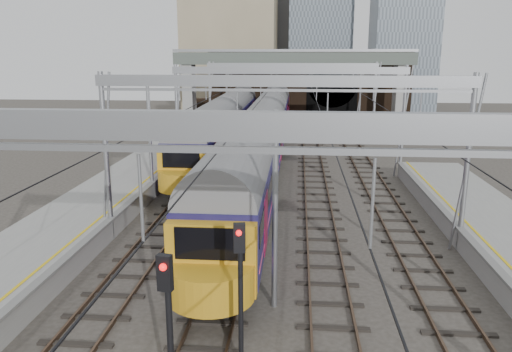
# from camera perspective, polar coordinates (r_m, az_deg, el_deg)

# --- Properties ---
(ground) EXTENTS (160.00, 160.00, 0.00)m
(ground) POSITION_cam_1_polar(r_m,az_deg,el_deg) (16.70, 1.73, -17.88)
(ground) COLOR #38332D
(ground) RESTS_ON ground
(platform_left) EXTENTS (4.32, 55.00, 1.12)m
(platform_left) POSITION_cam_1_polar(r_m,az_deg,el_deg) (21.56, -26.45, -10.11)
(platform_left) COLOR gray
(platform_left) RESTS_ON ground
(tracks) EXTENTS (14.40, 80.00, 0.22)m
(tracks) POSITION_cam_1_polar(r_m,az_deg,el_deg) (30.48, 3.29, -2.88)
(tracks) COLOR #4C3828
(tracks) RESTS_ON ground
(overhead_line) EXTENTS (16.80, 80.00, 8.00)m
(overhead_line) POSITION_cam_1_polar(r_m,az_deg,el_deg) (35.75, 3.74, 10.27)
(overhead_line) COLOR gray
(overhead_line) RESTS_ON ground
(retaining_wall) EXTENTS (28.00, 2.75, 9.00)m
(retaining_wall) POSITION_cam_1_polar(r_m,az_deg,el_deg) (66.27, 5.50, 9.93)
(retaining_wall) COLOR black
(retaining_wall) RESTS_ON ground
(overbridge) EXTENTS (28.00, 3.00, 9.25)m
(overbridge) POSITION_cam_1_polar(r_m,az_deg,el_deg) (60.21, 4.25, 12.37)
(overbridge) COLOR gray
(overbridge) RESTS_ON ground
(city_skyline) EXTENTS (37.50, 27.50, 60.00)m
(city_skyline) POSITION_cam_1_polar(r_m,az_deg,el_deg) (85.10, 6.54, 19.36)
(city_skyline) COLOR tan
(city_skyline) RESTS_ON ground
(train_main) EXTENTS (3.06, 70.77, 5.18)m
(train_main) POSITION_cam_1_polar(r_m,az_deg,el_deg) (50.53, 1.73, 6.87)
(train_main) COLOR black
(train_main) RESTS_ON ground
(train_second) EXTENTS (2.97, 34.28, 5.05)m
(train_second) POSITION_cam_1_polar(r_m,az_deg,el_deg) (45.87, -3.65, 6.05)
(train_second) COLOR black
(train_second) RESTS_ON ground
(signal_near_left) EXTENTS (0.35, 0.46, 4.58)m
(signal_near_left) POSITION_cam_1_polar(r_m,az_deg,el_deg) (11.82, -9.96, -16.13)
(signal_near_left) COLOR black
(signal_near_left) RESTS_ON ground
(signal_near_centre) EXTENTS (0.34, 0.45, 4.44)m
(signal_near_centre) POSITION_cam_1_polar(r_m,az_deg,el_deg) (13.86, -1.82, -11.55)
(signal_near_centre) COLOR black
(signal_near_centre) RESTS_ON ground
(equip_cover_b) EXTENTS (0.99, 0.72, 0.11)m
(equip_cover_b) POSITION_cam_1_polar(r_m,az_deg,el_deg) (22.75, -3.35, -8.72)
(equip_cover_b) COLOR blue
(equip_cover_b) RESTS_ON ground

